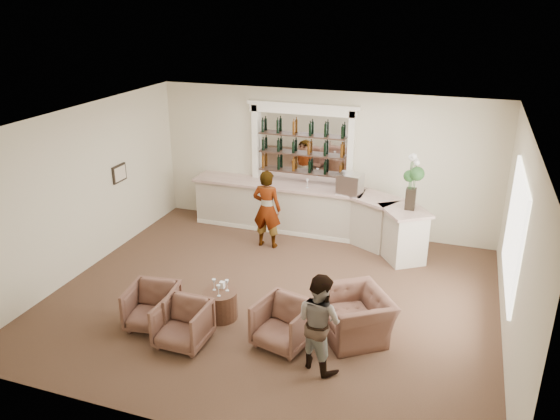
# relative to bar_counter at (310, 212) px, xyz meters

# --- Properties ---
(ground) EXTENTS (8.00, 8.00, 0.00)m
(ground) POSITION_rel_bar_counter_xyz_m (0.16, -3.00, -0.57)
(ground) COLOR brown
(ground) RESTS_ON ground
(room_shell) EXTENTS (8.04, 7.02, 3.32)m
(room_shell) POSITION_rel_bar_counter_xyz_m (0.33, -2.29, 1.77)
(room_shell) COLOR beige
(room_shell) RESTS_ON ground
(bar_counter) EXTENTS (5.72, 1.80, 1.14)m
(bar_counter) POSITION_rel_bar_counter_xyz_m (0.00, 0.00, 0.00)
(bar_counter) COLOR beige
(bar_counter) RESTS_ON ground
(back_bar_alcove) EXTENTS (2.64, 0.25, 3.00)m
(back_bar_alcove) POSITION_rel_bar_counter_xyz_m (-0.34, 0.41, 1.46)
(back_bar_alcove) COLOR white
(back_bar_alcove) RESTS_ON ground
(cocktail_table) EXTENTS (0.59, 0.59, 0.50)m
(cocktail_table) POSITION_rel_bar_counter_xyz_m (-0.47, -3.93, -0.32)
(cocktail_table) COLOR #543124
(cocktail_table) RESTS_ON ground
(sommelier) EXTENTS (0.65, 0.43, 1.77)m
(sommelier) POSITION_rel_bar_counter_xyz_m (-0.72, -0.91, 0.31)
(sommelier) COLOR gray
(sommelier) RESTS_ON ground
(guest) EXTENTS (0.94, 0.87, 1.55)m
(guest) POSITION_rel_bar_counter_xyz_m (1.49, -4.67, 0.20)
(guest) COLOR gray
(guest) RESTS_ON ground
(armchair_left) EXTENTS (0.90, 0.92, 0.74)m
(armchair_left) POSITION_rel_bar_counter_xyz_m (-1.44, -4.54, -0.20)
(armchair_left) COLOR brown
(armchair_left) RESTS_ON ground
(armchair_center) EXTENTS (0.79, 0.81, 0.73)m
(armchair_center) POSITION_rel_bar_counter_xyz_m (-0.70, -4.83, -0.21)
(armchair_center) COLOR brown
(armchair_center) RESTS_ON ground
(armchair_right) EXTENTS (0.99, 1.01, 0.76)m
(armchair_right) POSITION_rel_bar_counter_xyz_m (0.82, -4.33, -0.19)
(armchair_right) COLOR brown
(armchair_right) RESTS_ON ground
(armchair_far) EXTENTS (1.50, 1.53, 0.75)m
(armchair_far) POSITION_rel_bar_counter_xyz_m (1.85, -3.71, -0.20)
(armchair_far) COLOR brown
(armchair_far) RESTS_ON ground
(espresso_machine) EXTENTS (0.57, 0.50, 0.45)m
(espresso_machine) POSITION_rel_bar_counter_xyz_m (0.92, -0.03, 0.79)
(espresso_machine) COLOR silver
(espresso_machine) RESTS_ON bar_counter
(flower_vase) EXTENTS (0.31, 0.31, 1.18)m
(flower_vase) POSITION_rel_bar_counter_xyz_m (2.30, -0.56, 1.23)
(flower_vase) COLOR black
(flower_vase) RESTS_ON bar_counter
(wine_glass_bar_left) EXTENTS (0.07, 0.07, 0.21)m
(wine_glass_bar_left) POSITION_rel_bar_counter_xyz_m (0.67, -0.01, 0.67)
(wine_glass_bar_left) COLOR white
(wine_glass_bar_left) RESTS_ON bar_counter
(wine_glass_bar_right) EXTENTS (0.07, 0.07, 0.21)m
(wine_glass_bar_right) POSITION_rel_bar_counter_xyz_m (-0.08, 0.04, 0.67)
(wine_glass_bar_right) COLOR white
(wine_glass_bar_right) RESTS_ON bar_counter
(wine_glass_tbl_a) EXTENTS (0.07, 0.07, 0.21)m
(wine_glass_tbl_a) POSITION_rel_bar_counter_xyz_m (-0.59, -3.90, 0.03)
(wine_glass_tbl_a) COLOR white
(wine_glass_tbl_a) RESTS_ON cocktail_table
(wine_glass_tbl_b) EXTENTS (0.07, 0.07, 0.21)m
(wine_glass_tbl_b) POSITION_rel_bar_counter_xyz_m (-0.37, -3.85, 0.03)
(wine_glass_tbl_b) COLOR white
(wine_glass_tbl_b) RESTS_ON cocktail_table
(wine_glass_tbl_c) EXTENTS (0.07, 0.07, 0.21)m
(wine_glass_tbl_c) POSITION_rel_bar_counter_xyz_m (-0.43, -4.06, 0.03)
(wine_glass_tbl_c) COLOR white
(wine_glass_tbl_c) RESTS_ON cocktail_table
(napkin_holder) EXTENTS (0.08, 0.08, 0.12)m
(napkin_holder) POSITION_rel_bar_counter_xyz_m (-0.49, -3.79, -0.01)
(napkin_holder) COLOR white
(napkin_holder) RESTS_ON cocktail_table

